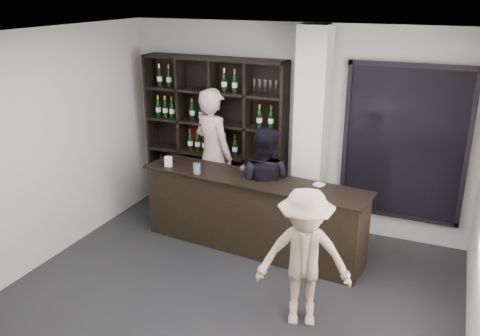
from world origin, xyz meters
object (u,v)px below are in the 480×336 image
at_px(taster_pink, 213,155).
at_px(taster_black, 263,187).
at_px(customer, 304,259).
at_px(tasting_counter, 252,214).
at_px(wine_shelf, 215,138).

bearing_deg(taster_pink, taster_black, 175.39).
xyz_separation_m(taster_black, customer, (0.99, -1.45, -0.08)).
relative_size(tasting_counter, customer, 2.04).
distance_m(tasting_counter, customer, 1.70).
height_order(tasting_counter, customer, customer).
bearing_deg(wine_shelf, taster_pink, -73.14).
bearing_deg(taster_pink, tasting_counter, 165.91).
height_order(taster_black, customer, taster_black).
xyz_separation_m(taster_pink, customer, (1.99, -2.00, -0.24)).
bearing_deg(wine_shelf, taster_black, -34.25).
relative_size(tasting_counter, taster_black, 1.84).
bearing_deg(taster_black, customer, 123.29).
bearing_deg(tasting_counter, taster_pink, 147.61).
relative_size(wine_shelf, taster_black, 1.44).
bearing_deg(taster_black, tasting_counter, 60.24).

